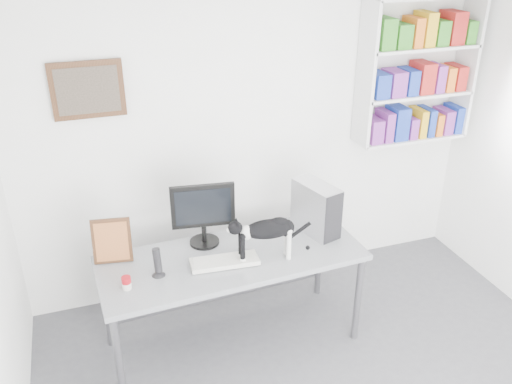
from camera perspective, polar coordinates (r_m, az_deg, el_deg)
The scene contains 11 objects.
room at distance 2.96m, azimuth 12.84°, elevation -7.74°, with size 4.01×4.01×2.70m.
bookshelf at distance 4.92m, azimuth 16.63°, elevation 12.12°, with size 1.03×0.28×1.24m, color silver.
wall_art at distance 4.16m, azimuth -17.30°, elevation 10.22°, with size 0.52×0.04×0.42m, color #4E2A19.
desk at distance 4.22m, azimuth -2.45°, elevation -11.27°, with size 1.93×0.75×0.80m, color gray.
monitor at distance 4.02m, azimuth -5.58°, elevation -2.32°, with size 0.47×0.23×0.50m, color black.
keyboard at distance 3.89m, azimuth -3.33°, elevation -7.29°, with size 0.48×0.19×0.04m, color beige.
pc_tower at distance 4.21m, azimuth 6.32°, elevation -1.70°, with size 0.18×0.40×0.40m, color silver.
speaker at distance 3.78m, azimuth -10.34°, elevation -7.25°, with size 0.10×0.10×0.22m, color black.
leaning_print at distance 3.97m, azimuth -14.95°, elevation -4.91°, with size 0.27×0.11×0.34m, color #4E2A19.
soup_can at distance 3.73m, azimuth -13.47°, elevation -9.29°, with size 0.06×0.06×0.09m, color #9D0D16.
cat at distance 3.85m, azimuth 1.14°, elevation -4.99°, with size 0.55×0.15×0.34m, color black, non-canonical shape.
Camera 1 is at (-1.39, -2.04, 2.98)m, focal length 38.00 mm.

